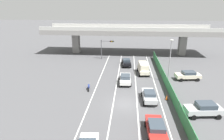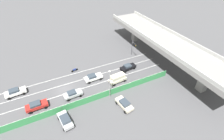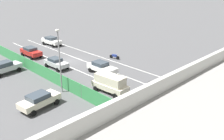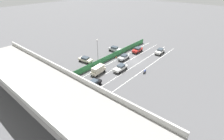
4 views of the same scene
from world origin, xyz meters
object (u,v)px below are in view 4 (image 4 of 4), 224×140
object	(u,v)px
car_sedan_white	(120,67)
car_sedan_silver	(124,57)
car_hatchback_white	(160,51)
car_sedan_black	(93,83)
street_lamp	(98,50)
traffic_cone	(116,57)
motorcycle	(145,71)
parked_sedan_cream	(85,59)
traffic_light	(93,93)
car_van_cream	(98,70)
parked_wagon_silver	(115,49)
car_sedan_red	(137,50)

from	to	relation	value
car_sedan_white	car_sedan_silver	bearing A→B (deg)	-60.73
car_sedan_white	car_hatchback_white	distance (m)	18.38
car_sedan_black	street_lamp	distance (m)	12.55
traffic_cone	motorcycle	bearing A→B (deg)	168.42
car_sedan_white	parked_sedan_cream	world-z (taller)	car_sedan_white
car_sedan_white	car_sedan_silver	distance (m)	7.27
car_sedan_white	traffic_light	world-z (taller)	traffic_light
car_sedan_silver	car_van_cream	distance (m)	11.66
car_sedan_white	traffic_light	xyz separation A→B (m)	(-5.26, 15.40, 2.62)
motorcycle	traffic_light	bearing A→B (deg)	88.20
motorcycle	traffic_cone	distance (m)	12.27
car_sedan_white	parked_wagon_silver	xyz separation A→B (m)	(9.97, -9.66, 0.05)
car_sedan_red	motorcycle	bearing A→B (deg)	130.60
car_hatchback_white	parked_sedan_cream	bearing A→B (deg)	55.39
car_hatchback_white	car_van_cream	world-z (taller)	car_van_cream
car_sedan_red	traffic_cone	bearing A→B (deg)	72.84
street_lamp	car_sedan_silver	bearing A→B (deg)	-118.18
motorcycle	parked_sedan_cream	distance (m)	18.29
car_sedan_black	parked_sedan_cream	world-z (taller)	parked_sedan_cream
car_hatchback_white	parked_wagon_silver	size ratio (longest dim) A/B	1.00
car_sedan_black	parked_wagon_silver	bearing A→B (deg)	-63.66
car_sedan_red	car_sedan_silver	size ratio (longest dim) A/B	1.05
motorcycle	car_sedan_red	bearing A→B (deg)	-49.40
car_van_cream	parked_wagon_silver	xyz separation A→B (m)	(6.51, -14.97, -0.29)
car_sedan_silver	car_van_cream	world-z (taller)	car_van_cream
car_hatchback_white	traffic_light	xyz separation A→B (m)	(-2.31, 33.54, 2.61)
car_hatchback_white	car_sedan_red	size ratio (longest dim) A/B	1.04
car_sedan_silver	traffic_light	size ratio (longest dim) A/B	0.87
car_hatchback_white	parked_wagon_silver	bearing A→B (deg)	33.29
car_sedan_black	traffic_cone	world-z (taller)	car_sedan_black
car_hatchback_white	parked_sedan_cream	size ratio (longest dim) A/B	1.00
traffic_cone	parked_wagon_silver	bearing A→B (deg)	-46.21
car_van_cream	car_hatchback_white	bearing A→B (deg)	-105.28
car_sedan_red	traffic_light	size ratio (longest dim) A/B	0.91
parked_wagon_silver	street_lamp	size ratio (longest dim) A/B	0.60
car_sedan_black	car_van_cream	xyz separation A→B (m)	(3.44, -5.12, 0.37)
parked_sedan_cream	street_lamp	xyz separation A→B (m)	(-3.88, -1.56, 3.72)
traffic_light	traffic_cone	bearing A→B (deg)	-61.55
car_van_cream	street_lamp	distance (m)	6.76
parked_sedan_cream	traffic_cone	distance (m)	9.94
car_hatchback_white	motorcycle	size ratio (longest dim) A/B	2.43
car_sedan_white	parked_sedan_cream	bearing A→B (deg)	13.32
car_sedan_silver	street_lamp	world-z (taller)	street_lamp
car_hatchback_white	car_sedan_red	bearing A→B (deg)	31.19
car_sedan_white	street_lamp	xyz separation A→B (m)	(7.57, 1.15, 3.72)
car_hatchback_white	parked_wagon_silver	distance (m)	15.45
car_sedan_white	parked_sedan_cream	xyz separation A→B (m)	(11.45, 2.71, 0.01)
parked_wagon_silver	traffic_light	xyz separation A→B (m)	(-15.23, 25.06, 2.57)
car_van_cream	parked_sedan_cream	xyz separation A→B (m)	(7.98, -2.60, -0.33)
car_sedan_white	parked_wagon_silver	world-z (taller)	parked_wagon_silver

